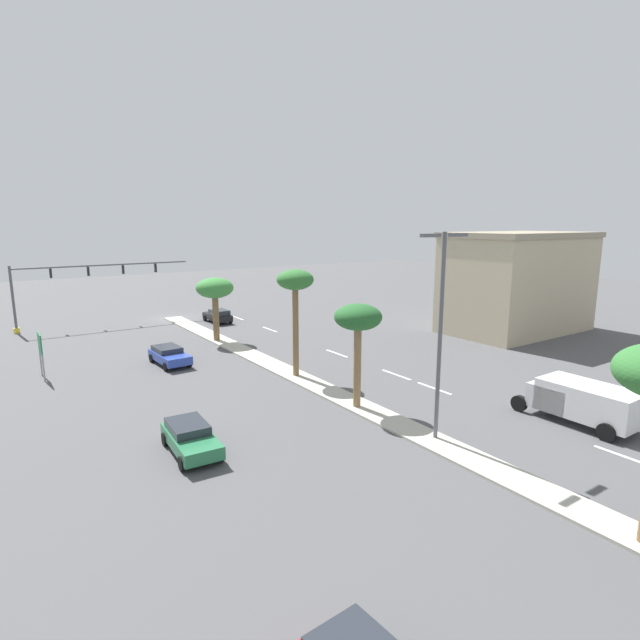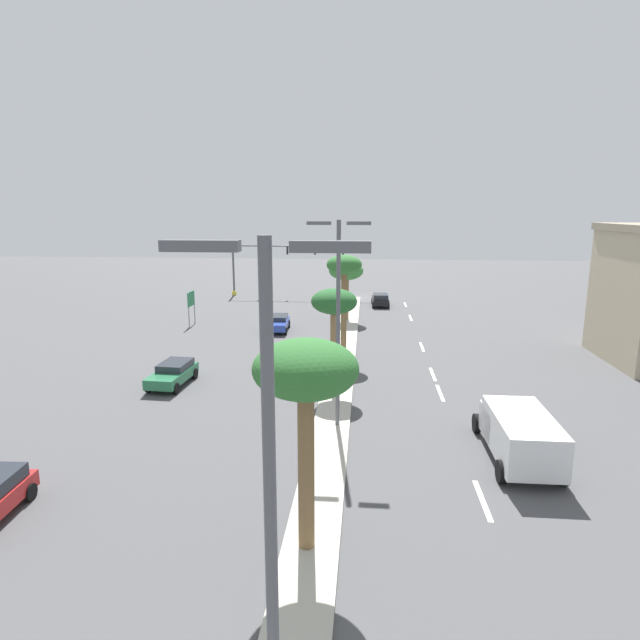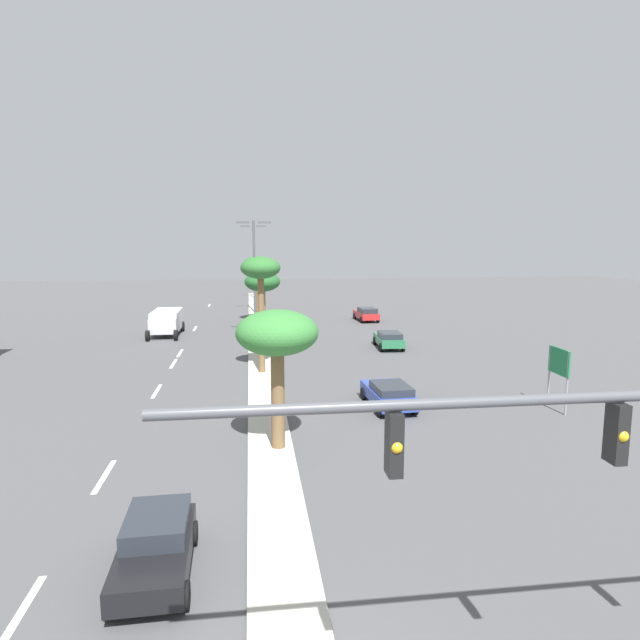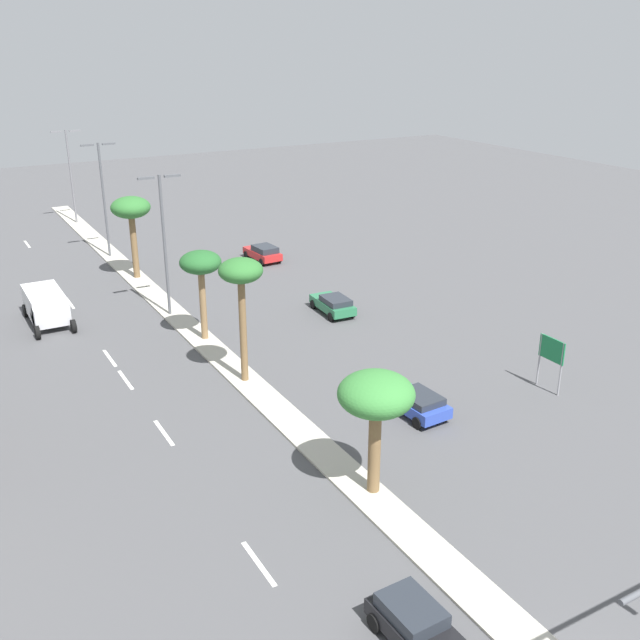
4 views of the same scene
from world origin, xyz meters
TOP-DOWN VIEW (x-y plane):
  - ground_plane at (0.00, 30.31)m, footprint 160.00×160.00m
  - median_curb at (0.00, 38.97)m, footprint 1.80×77.95m
  - lane_stripe_outboard at (-5.94, 11.25)m, footprint 0.20×2.80m
  - lane_stripe_near at (-5.94, 22.32)m, footprint 0.20×2.80m
  - lane_stripe_left at (-5.94, 29.19)m, footprint 0.20×2.80m
  - lane_stripe_inboard at (-5.94, 32.69)m, footprint 0.20×2.80m
  - lane_stripe_front at (-5.94, 44.13)m, footprint 0.20×2.80m
  - lane_stripe_trailing at (-5.94, 62.99)m, footprint 0.20×2.80m
  - directional_road_sign at (14.19, 16.35)m, footprint 0.10×1.75m
  - palm_tree_far at (0.32, 12.95)m, footprint 3.22×3.22m
  - palm_tree_trailing at (-0.03, 25.65)m, footprint 2.45×2.45m
  - palm_tree_near at (0.23, 32.57)m, footprint 2.63×2.63m
  - palm_tree_front at (0.13, 47.46)m, footprint 3.11×3.11m
  - street_lamp_inboard at (-0.30, 37.98)m, footprint 2.90×0.24m
  - street_lamp_center at (-0.18, 54.80)m, footprint 2.90×0.24m
  - street_lamp_outboard at (0.03, 69.16)m, footprint 2.90×0.24m
  - sedan_black_far at (-3.15, 5.18)m, footprint 1.93×3.89m
  - sedan_blue_mid at (6.09, 17.80)m, footprint 2.15×4.18m
  - sedan_green_left at (9.92, 32.59)m, footprint 2.10×4.15m
  - sedan_red_near at (11.24, 46.90)m, footprint 2.13×4.14m
  - box_truck at (-8.05, 40.74)m, footprint 2.57×5.99m

SIDE VIEW (x-z plane):
  - ground_plane at x=0.00m, z-range 0.00..0.00m
  - lane_stripe_outboard at x=-5.94m, z-range 0.00..0.01m
  - lane_stripe_near at x=-5.94m, z-range 0.00..0.01m
  - lane_stripe_left at x=-5.94m, z-range 0.00..0.01m
  - lane_stripe_inboard at x=-5.94m, z-range 0.00..0.01m
  - lane_stripe_front at x=-5.94m, z-range 0.00..0.01m
  - lane_stripe_trailing at x=-5.94m, z-range 0.00..0.01m
  - median_curb at x=0.00m, z-range 0.00..0.12m
  - sedan_blue_mid at x=6.09m, z-range 0.06..1.35m
  - sedan_green_left at x=9.92m, z-range 0.06..1.37m
  - sedan_black_far at x=-3.15m, z-range 0.04..1.44m
  - sedan_red_near at x=11.24m, z-range 0.05..1.46m
  - box_truck at x=-8.05m, z-range 0.14..2.30m
  - directional_road_sign at x=14.19m, z-range 0.67..3.77m
  - palm_tree_far at x=0.32m, z-range 1.84..7.35m
  - palm_tree_near at x=0.23m, z-range 2.11..7.96m
  - palm_tree_front at x=0.13m, z-range 2.33..8.93m
  - street_lamp_outboard at x=0.03m, z-range 0.96..10.48m
  - street_lamp_inboard at x=-0.30m, z-range 0.96..10.76m
  - street_lamp_center at x=-0.18m, z-range 0.96..10.88m
  - palm_tree_trailing at x=-0.03m, z-range 2.66..9.84m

